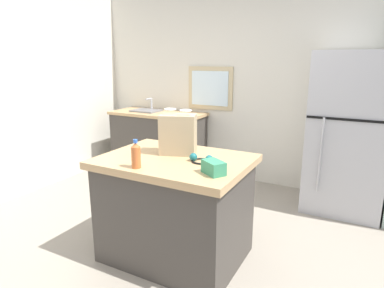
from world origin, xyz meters
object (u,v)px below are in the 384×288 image
object	(u,v)px
small_box	(214,167)
kitchen_island	(175,208)
shopping_bag	(178,134)
bottle	(136,155)
ear_defenders	(201,159)
refrigerator	(348,134)

from	to	relation	value
small_box	kitchen_island	bearing A→B (deg)	155.23
shopping_bag	bottle	distance (m)	0.49
small_box	bottle	size ratio (longest dim) A/B	0.79
kitchen_island	small_box	distance (m)	0.69
shopping_bag	ear_defenders	xyz separation A→B (m)	(0.28, -0.12, -0.15)
refrigerator	bottle	size ratio (longest dim) A/B	8.16
kitchen_island	shopping_bag	world-z (taller)	shopping_bag
kitchen_island	refrigerator	bearing A→B (deg)	55.44
ear_defenders	bottle	bearing A→B (deg)	-135.62
shopping_bag	ear_defenders	bearing A→B (deg)	-23.84
kitchen_island	small_box	world-z (taller)	small_box
kitchen_island	bottle	distance (m)	0.65
refrigerator	shopping_bag	bearing A→B (deg)	-127.62
refrigerator	bottle	bearing A→B (deg)	-122.27
bottle	ear_defenders	world-z (taller)	bottle
small_box	ear_defenders	world-z (taller)	small_box
refrigerator	shopping_bag	size ratio (longest dim) A/B	4.61
kitchen_island	small_box	size ratio (longest dim) A/B	7.04
kitchen_island	refrigerator	distance (m)	2.13
small_box	ear_defenders	distance (m)	0.29
kitchen_island	refrigerator	size ratio (longest dim) A/B	0.68
ear_defenders	kitchen_island	bearing A→B (deg)	-178.91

